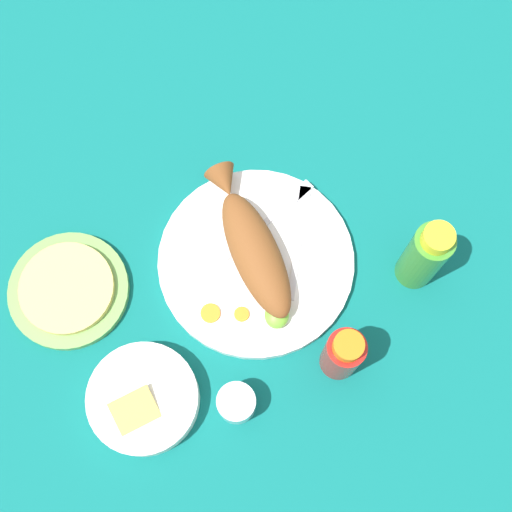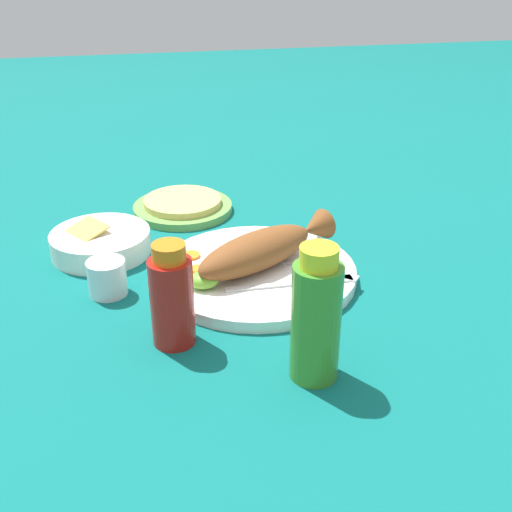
{
  "view_description": "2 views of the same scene",
  "coord_description": "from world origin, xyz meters",
  "px_view_note": "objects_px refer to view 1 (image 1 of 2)",
  "views": [
    {
      "loc": [
        0.32,
        0.04,
        1.07
      ],
      "look_at": [
        0.0,
        0.0,
        0.04
      ],
      "focal_mm": 50.0,
      "sensor_mm": 36.0,
      "label": 1
    },
    {
      "loc": [
        0.18,
        0.84,
        0.48
      ],
      "look_at": [
        0.0,
        0.0,
        0.04
      ],
      "focal_mm": 45.0,
      "sensor_mm": 36.0,
      "label": 2
    }
  ],
  "objects_px": {
    "fork_near": "(274,215)",
    "hot_sauce_bottle_green": "(425,255)",
    "tortilla_plate": "(69,290)",
    "guacamole_bowl": "(143,399)",
    "salt_cup": "(237,404)",
    "hot_sauce_bottle_red": "(343,354)",
    "fried_fish": "(252,245)",
    "main_plate": "(256,262)",
    "fork_far": "(299,233)"
  },
  "relations": [
    {
      "from": "fried_fish",
      "to": "tortilla_plate",
      "type": "relative_size",
      "value": 1.36
    },
    {
      "from": "fork_near",
      "to": "tortilla_plate",
      "type": "bearing_deg",
      "value": 157.35
    },
    {
      "from": "hot_sauce_bottle_green",
      "to": "guacamole_bowl",
      "type": "relative_size",
      "value": 1.06
    },
    {
      "from": "fried_fish",
      "to": "fork_far",
      "type": "height_order",
      "value": "fried_fish"
    },
    {
      "from": "main_plate",
      "to": "fork_near",
      "type": "height_order",
      "value": "fork_near"
    },
    {
      "from": "guacamole_bowl",
      "to": "tortilla_plate",
      "type": "height_order",
      "value": "guacamole_bowl"
    },
    {
      "from": "salt_cup",
      "to": "guacamole_bowl",
      "type": "distance_m",
      "value": 0.14
    },
    {
      "from": "fried_fish",
      "to": "salt_cup",
      "type": "bearing_deg",
      "value": -27.8
    },
    {
      "from": "guacamole_bowl",
      "to": "fried_fish",
      "type": "bearing_deg",
      "value": 152.53
    },
    {
      "from": "fried_fish",
      "to": "hot_sauce_bottle_green",
      "type": "relative_size",
      "value": 1.48
    },
    {
      "from": "main_plate",
      "to": "fork_far",
      "type": "relative_size",
      "value": 1.64
    },
    {
      "from": "salt_cup",
      "to": "tortilla_plate",
      "type": "distance_m",
      "value": 0.31
    },
    {
      "from": "fork_far",
      "to": "salt_cup",
      "type": "bearing_deg",
      "value": 168.29
    },
    {
      "from": "hot_sauce_bottle_green",
      "to": "fork_far",
      "type": "bearing_deg",
      "value": -99.99
    },
    {
      "from": "main_plate",
      "to": "hot_sauce_bottle_red",
      "type": "xyz_separation_m",
      "value": [
        0.14,
        0.14,
        0.06
      ]
    },
    {
      "from": "fried_fish",
      "to": "guacamole_bowl",
      "type": "relative_size",
      "value": 1.56
    },
    {
      "from": "fork_near",
      "to": "salt_cup",
      "type": "distance_m",
      "value": 0.3
    },
    {
      "from": "hot_sauce_bottle_red",
      "to": "fried_fish",
      "type": "bearing_deg",
      "value": -135.27
    },
    {
      "from": "fork_far",
      "to": "hot_sauce_bottle_green",
      "type": "height_order",
      "value": "hot_sauce_bottle_green"
    },
    {
      "from": "tortilla_plate",
      "to": "guacamole_bowl",
      "type": "bearing_deg",
      "value": 44.19
    },
    {
      "from": "hot_sauce_bottle_red",
      "to": "hot_sauce_bottle_green",
      "type": "height_order",
      "value": "hot_sauce_bottle_green"
    },
    {
      "from": "hot_sauce_bottle_red",
      "to": "hot_sauce_bottle_green",
      "type": "distance_m",
      "value": 0.19
    },
    {
      "from": "fried_fish",
      "to": "fork_near",
      "type": "relative_size",
      "value": 1.66
    },
    {
      "from": "hot_sauce_bottle_green",
      "to": "salt_cup",
      "type": "distance_m",
      "value": 0.35
    },
    {
      "from": "tortilla_plate",
      "to": "hot_sauce_bottle_green",
      "type": "bearing_deg",
      "value": 100.87
    },
    {
      "from": "main_plate",
      "to": "fork_near",
      "type": "relative_size",
      "value": 2.0
    },
    {
      "from": "hot_sauce_bottle_green",
      "to": "salt_cup",
      "type": "height_order",
      "value": "hot_sauce_bottle_green"
    },
    {
      "from": "guacamole_bowl",
      "to": "tortilla_plate",
      "type": "distance_m",
      "value": 0.21
    },
    {
      "from": "fried_fish",
      "to": "tortilla_plate",
      "type": "distance_m",
      "value": 0.29
    },
    {
      "from": "fork_near",
      "to": "guacamole_bowl",
      "type": "height_order",
      "value": "guacamole_bowl"
    },
    {
      "from": "salt_cup",
      "to": "hot_sauce_bottle_green",
      "type": "bearing_deg",
      "value": 134.44
    },
    {
      "from": "fork_near",
      "to": "hot_sauce_bottle_green",
      "type": "relative_size",
      "value": 0.89
    },
    {
      "from": "fried_fish",
      "to": "salt_cup",
      "type": "xyz_separation_m",
      "value": [
        0.23,
        0.01,
        -0.02
      ]
    },
    {
      "from": "main_plate",
      "to": "hot_sauce_bottle_red",
      "type": "bearing_deg",
      "value": 45.88
    },
    {
      "from": "hot_sauce_bottle_green",
      "to": "tortilla_plate",
      "type": "relative_size",
      "value": 0.92
    },
    {
      "from": "guacamole_bowl",
      "to": "tortilla_plate",
      "type": "bearing_deg",
      "value": -135.81
    },
    {
      "from": "hot_sauce_bottle_red",
      "to": "tortilla_plate",
      "type": "xyz_separation_m",
      "value": [
        -0.06,
        -0.42,
        -0.06
      ]
    },
    {
      "from": "main_plate",
      "to": "tortilla_plate",
      "type": "bearing_deg",
      "value": -73.67
    },
    {
      "from": "fork_near",
      "to": "hot_sauce_bottle_green",
      "type": "distance_m",
      "value": 0.24
    },
    {
      "from": "salt_cup",
      "to": "main_plate",
      "type": "bearing_deg",
      "value": -179.65
    },
    {
      "from": "fork_near",
      "to": "guacamole_bowl",
      "type": "xyz_separation_m",
      "value": [
        0.31,
        -0.15,
        0.0
      ]
    },
    {
      "from": "main_plate",
      "to": "fork_far",
      "type": "xyz_separation_m",
      "value": [
        -0.05,
        0.06,
        0.01
      ]
    },
    {
      "from": "hot_sauce_bottle_red",
      "to": "fork_near",
      "type": "bearing_deg",
      "value": -150.0
    },
    {
      "from": "hot_sauce_bottle_green",
      "to": "fried_fish",
      "type": "bearing_deg",
      "value": -88.81
    },
    {
      "from": "main_plate",
      "to": "hot_sauce_bottle_green",
      "type": "distance_m",
      "value": 0.26
    },
    {
      "from": "main_plate",
      "to": "fork_near",
      "type": "distance_m",
      "value": 0.08
    },
    {
      "from": "fried_fish",
      "to": "hot_sauce_bottle_green",
      "type": "distance_m",
      "value": 0.26
    },
    {
      "from": "guacamole_bowl",
      "to": "fork_far",
      "type": "bearing_deg",
      "value": 145.1
    },
    {
      "from": "fork_far",
      "to": "hot_sauce_bottle_green",
      "type": "distance_m",
      "value": 0.2
    },
    {
      "from": "salt_cup",
      "to": "tortilla_plate",
      "type": "xyz_separation_m",
      "value": [
        -0.14,
        -0.28,
        -0.02
      ]
    }
  ]
}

